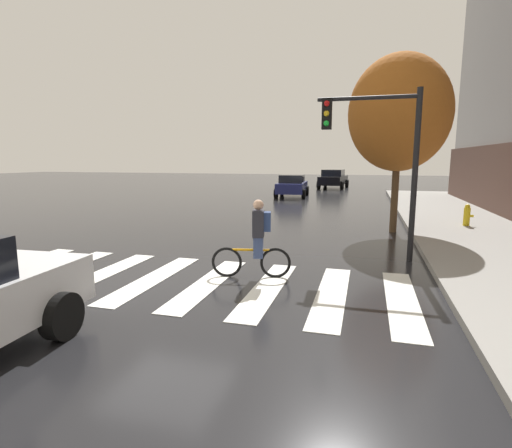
% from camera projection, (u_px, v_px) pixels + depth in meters
% --- Properties ---
extents(ground_plane, '(120.00, 120.00, 0.00)m').
position_uv_depth(ground_plane, '(166.00, 280.00, 8.39)').
color(ground_plane, black).
extents(crosswalk_stripes, '(9.33, 3.54, 0.01)m').
position_uv_depth(crosswalk_stripes, '(180.00, 281.00, 8.30)').
color(crosswalk_stripes, silver).
rests_on(crosswalk_stripes, ground).
extents(sedan_mid, '(2.25, 4.42, 1.49)m').
position_uv_depth(sedan_mid, '(292.00, 185.00, 26.95)').
color(sedan_mid, navy).
rests_on(sedan_mid, ground).
extents(sedan_far, '(2.54, 4.87, 1.63)m').
position_uv_depth(sedan_far, '(333.00, 179.00, 34.92)').
color(sedan_far, black).
rests_on(sedan_far, ground).
extents(cyclist, '(1.69, 0.44, 1.69)m').
position_uv_depth(cyclist, '(257.00, 239.00, 8.42)').
color(cyclist, black).
rests_on(cyclist, ground).
extents(traffic_light_near, '(2.47, 0.28, 4.20)m').
position_uv_depth(traffic_light_near, '(381.00, 145.00, 9.72)').
color(traffic_light_near, black).
rests_on(traffic_light_near, ground).
extents(fire_hydrant, '(0.33, 0.22, 0.78)m').
position_uv_depth(fire_hydrant, '(467.00, 215.00, 14.28)').
color(fire_hydrant, gold).
rests_on(fire_hydrant, sidewalk).
extents(street_tree_near, '(3.37, 3.37, 5.99)m').
position_uv_depth(street_tree_near, '(399.00, 113.00, 13.27)').
color(street_tree_near, '#4C3823').
rests_on(street_tree_near, ground).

